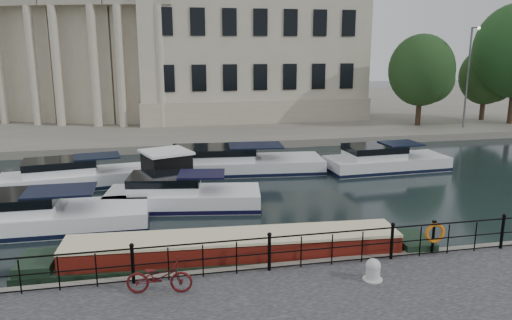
{
  "coord_description": "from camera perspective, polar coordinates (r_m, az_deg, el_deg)",
  "views": [
    {
      "loc": [
        -3.32,
        -15.83,
        7.21
      ],
      "look_at": [
        0.5,
        2.0,
        3.0
      ],
      "focal_mm": 35.0,
      "sensor_mm": 36.0,
      "label": 1
    }
  ],
  "objects": [
    {
      "name": "ground_plane",
      "position": [
        17.71,
        -0.23,
        -11.02
      ],
      "size": [
        160.0,
        160.0,
        0.0
      ],
      "primitive_type": "plane",
      "color": "black",
      "rests_on": "ground"
    },
    {
      "name": "far_bank",
      "position": [
        55.37,
        -8.6,
        5.67
      ],
      "size": [
        120.0,
        42.0,
        0.55
      ],
      "primitive_type": "cube",
      "color": "#6B665B",
      "rests_on": "ground_plane"
    },
    {
      "name": "railing",
      "position": [
        15.22,
        1.53,
        -10.26
      ],
      "size": [
        24.14,
        0.14,
        1.22
      ],
      "color": "black",
      "rests_on": "near_quay"
    },
    {
      "name": "civic_building",
      "position": [
        50.59,
        -9.69,
        12.63
      ],
      "size": [
        53.55,
        31.84,
        16.85
      ],
      "color": "#ADA38C",
      "rests_on": "far_bank"
    },
    {
      "name": "lamp_posts",
      "position": [
        46.9,
        26.96,
        8.67
      ],
      "size": [
        8.24,
        1.55,
        8.07
      ],
      "color": "#59595B",
      "rests_on": "far_bank"
    },
    {
      "name": "bicycle",
      "position": [
        14.27,
        -10.99,
        -12.95
      ],
      "size": [
        1.88,
        0.92,
        0.95
      ],
      "primitive_type": "imported",
      "rotation": [
        0.0,
        0.0,
        1.41
      ],
      "color": "#4E0E10",
      "rests_on": "near_quay"
    },
    {
      "name": "mooring_bollard",
      "position": [
        15.17,
        13.22,
        -12.14
      ],
      "size": [
        0.58,
        0.58,
        0.65
      ],
      "color": "beige",
      "rests_on": "near_quay"
    },
    {
      "name": "life_ring_post",
      "position": [
        17.35,
        19.75,
        -7.91
      ],
      "size": [
        0.68,
        0.19,
        1.11
      ],
      "color": "black",
      "rests_on": "near_quay"
    },
    {
      "name": "narrowboat",
      "position": [
        16.71,
        -2.45,
        -11.19
      ],
      "size": [
        13.67,
        2.75,
        1.5
      ],
      "rotation": [
        0.0,
        0.0,
        -0.07
      ],
      "color": "black",
      "rests_on": "ground_plane"
    },
    {
      "name": "harbour_hut",
      "position": [
        25.31,
        -10.15,
        -1.52
      ],
      "size": [
        3.64,
        3.34,
        2.18
      ],
      "rotation": [
        0.0,
        0.0,
        0.33
      ],
      "color": "#6B665B",
      "rests_on": "ground_plane"
    },
    {
      "name": "cabin_cruisers",
      "position": [
        25.7,
        -7.27,
        -2.55
      ],
      "size": [
        26.44,
        10.83,
        1.99
      ],
      "color": "white",
      "rests_on": "ground_plane"
    },
    {
      "name": "trees",
      "position": [
        47.44,
        25.28,
        10.05
      ],
      "size": [
        14.64,
        8.39,
        10.19
      ],
      "color": "black",
      "rests_on": "far_bank"
    }
  ]
}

